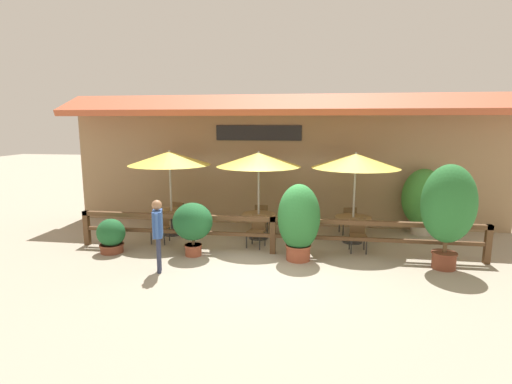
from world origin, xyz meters
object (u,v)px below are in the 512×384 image
(potted_plant_entrance_palm, at_px, (193,223))
(potted_plant_tall_tropical, at_px, (299,220))
(chair_middle_streetside, at_px, (257,229))
(chair_middle_wallside, at_px, (262,216))
(chair_far_wallside, at_px, (348,219))
(potted_plant_broad_leaf, at_px, (111,236))
(patio_umbrella_far, at_px, (356,161))
(potted_plant_corner_fern, at_px, (423,199))
(pedestrian, at_px, (158,226))
(patio_umbrella_near, at_px, (169,158))
(dining_table_far, at_px, (353,222))
(chair_near_wallside, at_px, (181,213))
(potted_plant_small_flowering, at_px, (448,207))
(chair_far_streetside, at_px, (358,233))
(dining_table_near, at_px, (172,216))
(dining_table_middle, at_px, (259,219))
(patio_umbrella_middle, at_px, (259,160))
(chair_near_streetside, at_px, (161,226))

(potted_plant_entrance_palm, relative_size, potted_plant_tall_tropical, 0.72)
(chair_middle_streetside, xyz_separation_m, chair_middle_wallside, (-0.06, 1.56, 0.00))
(chair_far_wallside, bearing_deg, potted_plant_broad_leaf, 9.47)
(patio_umbrella_far, relative_size, potted_plant_corner_fern, 1.28)
(pedestrian, bearing_deg, potted_plant_entrance_palm, 142.64)
(chair_far_wallside, height_order, potted_plant_corner_fern, potted_plant_corner_fern)
(potted_plant_entrance_palm, distance_m, potted_plant_tall_tropical, 2.65)
(patio_umbrella_near, height_order, potted_plant_corner_fern, patio_umbrella_near)
(dining_table_far, distance_m, pedestrian, 5.42)
(chair_near_wallside, xyz_separation_m, chair_middle_wallside, (2.63, -0.04, 0.00))
(patio_umbrella_near, xyz_separation_m, potted_plant_small_flowering, (7.21, -1.82, -0.84))
(chair_middle_streetside, distance_m, potted_plant_broad_leaf, 3.80)
(chair_far_streetside, xyz_separation_m, potted_plant_entrance_palm, (-4.15, -0.96, 0.36))
(dining_table_near, relative_size, chair_far_streetside, 1.18)
(dining_table_middle, xyz_separation_m, chair_middle_streetside, (0.06, -0.78, -0.11))
(chair_far_streetside, relative_size, potted_plant_entrance_palm, 0.63)
(patio_umbrella_near, relative_size, chair_middle_streetside, 2.98)
(patio_umbrella_near, height_order, chair_far_wallside, patio_umbrella_near)
(dining_table_far, height_order, pedestrian, pedestrian)
(patio_umbrella_middle, xyz_separation_m, chair_far_wallside, (2.61, 0.80, -1.82))
(potted_plant_small_flowering, bearing_deg, chair_near_streetside, 171.94)
(chair_far_wallside, xyz_separation_m, pedestrian, (-4.45, -3.76, 0.59))
(patio_umbrella_middle, relative_size, chair_far_wallside, 2.98)
(patio_umbrella_near, distance_m, potted_plant_broad_leaf, 2.78)
(dining_table_middle, bearing_deg, chair_far_wallside, 17.02)
(dining_table_near, relative_size, potted_plant_broad_leaf, 1.13)
(patio_umbrella_near, distance_m, pedestrian, 3.32)
(dining_table_near, xyz_separation_m, chair_far_wallside, (5.24, 0.78, -0.11))
(dining_table_near, distance_m, chair_far_wallside, 5.30)
(chair_near_wallside, xyz_separation_m, potted_plant_entrance_palm, (1.21, -2.56, 0.36))
(potted_plant_tall_tropical, bearing_deg, chair_near_wallside, 146.86)
(chair_middle_wallside, relative_size, dining_table_far, 0.85)
(patio_umbrella_near, xyz_separation_m, chair_near_streetside, (-0.03, -0.79, -1.82))
(pedestrian, bearing_deg, potted_plant_tall_tropical, 94.08)
(patio_umbrella_far, height_order, chair_far_wallside, patio_umbrella_far)
(dining_table_middle, bearing_deg, potted_plant_tall_tropical, -54.26)
(pedestrian, bearing_deg, dining_table_far, 105.01)
(chair_middle_wallside, relative_size, chair_far_streetside, 1.00)
(dining_table_middle, bearing_deg, chair_middle_wallside, 89.74)
(chair_near_streetside, relative_size, potted_plant_corner_fern, 0.43)
(dining_table_far, relative_size, potted_plant_small_flowering, 0.42)
(chair_far_streetside, bearing_deg, potted_plant_corner_fern, 41.75)
(dining_table_near, relative_size, pedestrian, 0.61)
(potted_plant_small_flowering, bearing_deg, potted_plant_tall_tropical, 178.38)
(chair_middle_wallside, bearing_deg, potted_plant_corner_fern, -168.66)
(potted_plant_small_flowering, bearing_deg, potted_plant_broad_leaf, -179.77)
(potted_plant_small_flowering, bearing_deg, patio_umbrella_near, 165.85)
(potted_plant_entrance_palm, bearing_deg, chair_middle_streetside, 33.10)
(dining_table_middle, xyz_separation_m, potted_plant_entrance_palm, (-1.42, -1.75, 0.26))
(potted_plant_tall_tropical, xyz_separation_m, potted_plant_corner_fern, (3.58, 2.89, 0.07))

